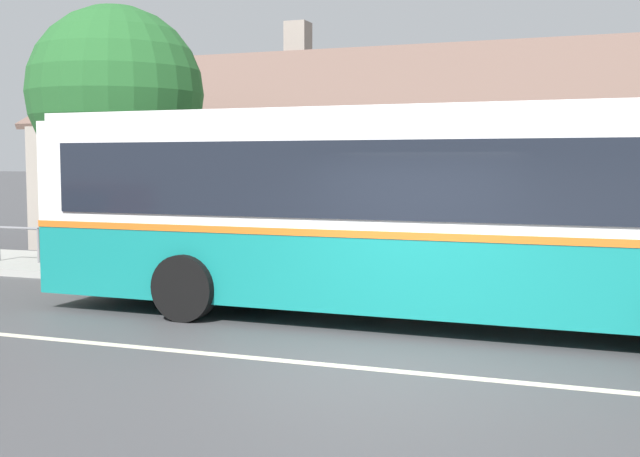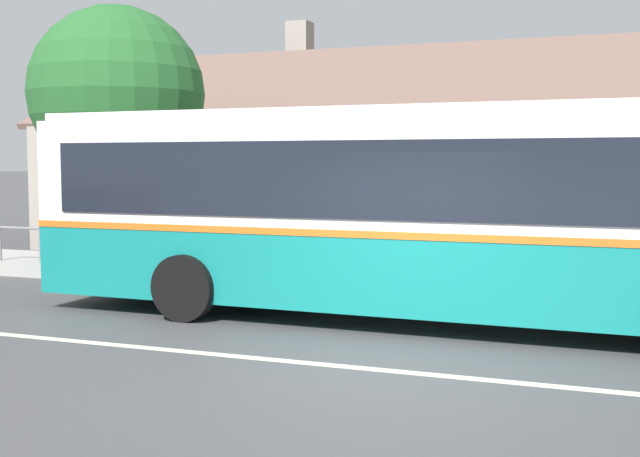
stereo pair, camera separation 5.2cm
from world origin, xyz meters
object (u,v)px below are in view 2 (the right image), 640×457
bench_down_street (327,259)px  street_tree_secondary (117,95)px  bench_by_building (145,249)px  bike_rack (20,238)px  transit_bus (420,208)px

bench_down_street → street_tree_secondary: 6.38m
bench_by_building → bike_rack: bench_by_building is taller
street_tree_secondary → bike_rack: bearing=-158.4°
bench_by_building → bench_down_street: same height
transit_bus → street_tree_secondary: street_tree_secondary is taller
bench_by_building → bike_rack: (-3.36, 0.16, 0.12)m
bench_by_building → street_tree_secondary: 3.65m
transit_bus → bench_by_building: bearing=158.1°
transit_bus → bench_down_street: size_ratio=7.28×
transit_bus → street_tree_secondary: bearing=155.2°
transit_bus → bike_rack: size_ratio=10.27×
bench_down_street → bike_rack: bearing=177.4°
street_tree_secondary → transit_bus: bearing=-24.8°
street_tree_secondary → bike_rack: (-2.07, -0.82, -3.16)m
bench_down_street → street_tree_secondary: street_tree_secondary is taller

